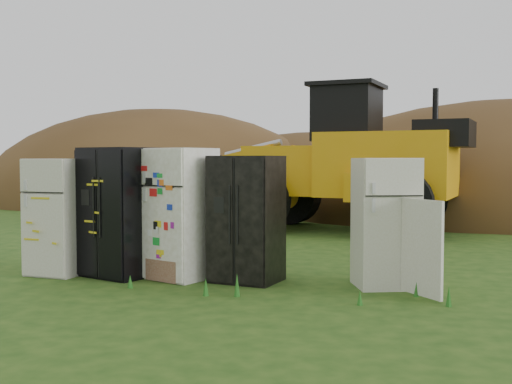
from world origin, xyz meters
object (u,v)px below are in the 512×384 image
at_px(fridge_black_side, 119,212).
at_px(fridge_dark_mid, 247,219).
at_px(fridge_leftmost, 59,217).
at_px(wheel_loader, 312,158).
at_px(fridge_open_door, 385,223).
at_px(fridge_sticker, 181,213).

bearing_deg(fridge_black_side, fridge_dark_mid, 21.91).
xyz_separation_m(fridge_leftmost, fridge_dark_mid, (2.90, 0.03, 0.02)).
relative_size(fridge_leftmost, fridge_dark_mid, 0.98).
relative_size(fridge_black_side, wheel_loader, 0.26).
relative_size(fridge_leftmost, fridge_open_door, 0.99).
distance_m(fridge_sticker, fridge_dark_mid, 1.00).
bearing_deg(fridge_black_side, wheel_loader, 95.83).
relative_size(fridge_sticker, fridge_open_door, 1.08).
bearing_deg(fridge_leftmost, wheel_loader, 74.68).
height_order(fridge_sticker, fridge_dark_mid, fridge_sticker).
distance_m(fridge_open_door, wheel_loader, 7.06).
xyz_separation_m(fridge_black_side, fridge_sticker, (0.95, 0.02, -0.01)).
xyz_separation_m(fridge_leftmost, fridge_sticker, (1.90, 0.07, 0.08)).
relative_size(fridge_black_side, fridge_sticker, 1.01).
bearing_deg(fridge_black_side, fridge_leftmost, -154.21).
bearing_deg(wheel_loader, fridge_dark_mid, -78.65).
bearing_deg(fridge_sticker, wheel_loader, 105.07).
distance_m(fridge_black_side, fridge_sticker, 0.95).
distance_m(fridge_leftmost, fridge_dark_mid, 2.90).
height_order(fridge_leftmost, fridge_sticker, fridge_sticker).
xyz_separation_m(fridge_leftmost, fridge_black_side, (0.95, 0.05, 0.08)).
bearing_deg(fridge_dark_mid, fridge_sticker, -169.35).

